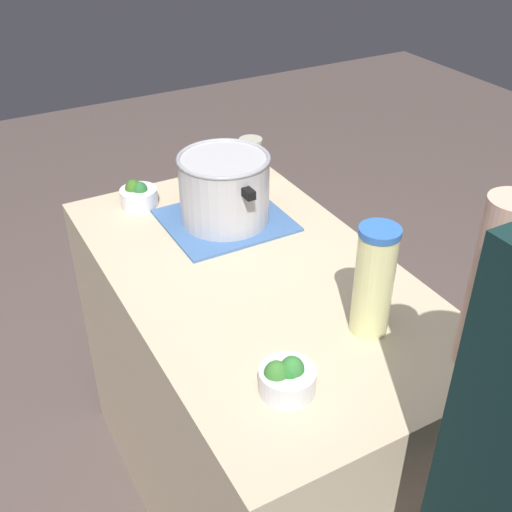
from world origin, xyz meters
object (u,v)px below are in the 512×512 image
at_px(cooking_pot, 224,188).
at_px(lemonade_pitcher, 374,281).
at_px(mason_jar, 251,157).
at_px(broccoli_bowl_front, 287,378).
at_px(broccoli_bowl_center, 138,195).

relative_size(cooking_pot, lemonade_pitcher, 1.24).
bearing_deg(cooking_pot, mason_jar, 137.93).
distance_m(lemonade_pitcher, broccoli_bowl_front, 0.29).
bearing_deg(broccoli_bowl_center, cooking_pot, 40.86).
xyz_separation_m(broccoli_bowl_front, broccoli_bowl_center, (-0.88, 0.01, -0.00)).
relative_size(mason_jar, broccoli_bowl_center, 1.13).
relative_size(cooking_pot, broccoli_bowl_front, 2.85).
xyz_separation_m(lemonade_pitcher, broccoli_bowl_front, (0.08, -0.26, -0.10)).
bearing_deg(broccoli_bowl_center, mason_jar, 92.88).
bearing_deg(cooking_pot, broccoli_bowl_front, -16.33).
height_order(mason_jar, broccoli_bowl_front, mason_jar).
bearing_deg(broccoli_bowl_front, mason_jar, 155.68).
distance_m(cooking_pot, broccoli_bowl_front, 0.70).
height_order(lemonade_pitcher, broccoli_bowl_center, lemonade_pitcher).
bearing_deg(lemonade_pitcher, cooking_pot, -173.36).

